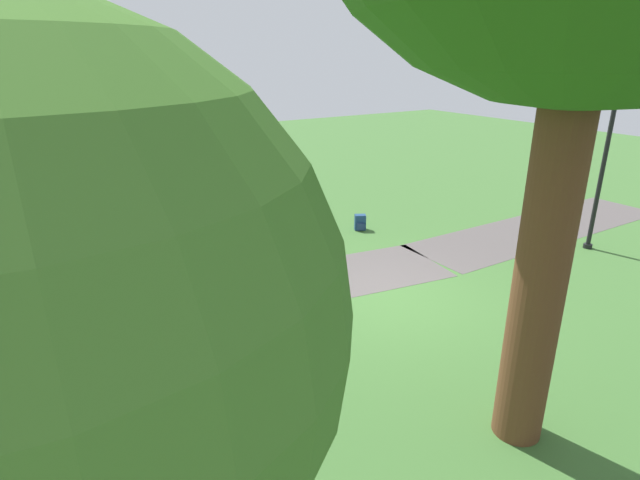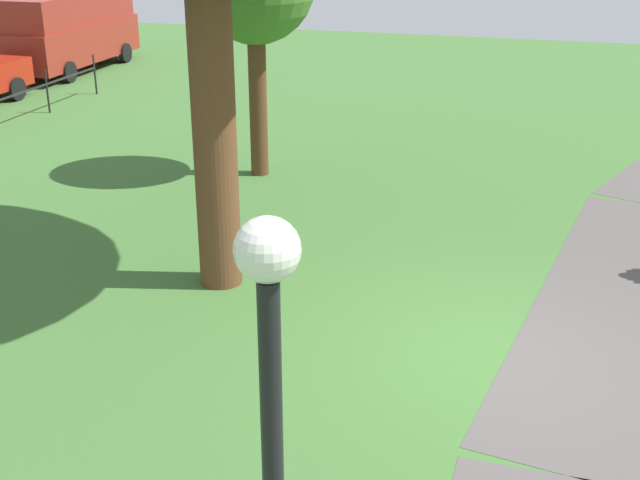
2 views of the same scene
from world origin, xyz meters
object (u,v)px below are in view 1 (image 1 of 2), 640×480
Objects in this scene: handbag_on_grass at (223,253)px; spare_backpack_on_lawn at (360,223)px; young_tree_near_path at (45,337)px; backpack_by_boulder at (163,233)px; lamp_post at (606,153)px; man_near_boulder at (179,237)px; woman_with_handbag at (256,212)px; lawn_boulder at (128,245)px; frisbee_on_grass at (135,244)px.

handbag_on_grass is 3.78m from spare_backpack_on_lawn.
young_tree_near_path is 11.41× the size of backpack_by_boulder.
lamp_post is at bearing 144.95° from backpack_by_boulder.
spare_backpack_on_lawn is at bearing -132.46° from young_tree_near_path.
man_near_boulder reaches higher than backpack_by_boulder.
woman_with_handbag and man_near_boulder have the same top height.
lamp_post reaches higher than spare_backpack_on_lawn.
woman_with_handbag is 1.20m from handbag_on_grass.
lawn_boulder is at bearing -10.59° from spare_backpack_on_lawn.
spare_backpack_on_lawn is (-4.89, -0.61, -0.74)m from man_near_boulder.
frisbee_on_grass is (-2.33, -10.27, -3.42)m from young_tree_near_path.
lawn_boulder is 4.31× the size of spare_backpack_on_lawn.
woman_with_handbag is at bearing -160.85° from man_near_boulder.
backpack_by_boulder is (8.33, -5.84, -2.06)m from lamp_post.
woman_with_handbag reaches higher than handbag_on_grass.
woman_with_handbag is at bearing -119.20° from young_tree_near_path.
young_tree_near_path is 12.17m from lamp_post.
young_tree_near_path is 11.07m from frisbee_on_grass.
young_tree_near_path is at bearing 20.95° from lamp_post.
frisbee_on_grass is at bearing -21.13° from spare_backpack_on_lawn.
lamp_post is 8.76m from handbag_on_grass.
backpack_by_boulder is at bearing -22.88° from spare_backpack_on_lawn.
man_near_boulder is at bearing 19.15° from woman_with_handbag.
frisbee_on_grass is (0.65, -0.09, -0.18)m from backpack_by_boulder.
spare_backpack_on_lawn is 5.59m from frisbee_on_grass.
handbag_on_grass is 1.41× the size of frisbee_on_grass.
man_near_boulder is at bearing 28.51° from handbag_on_grass.
lamp_post is 2.26× the size of man_near_boulder.
man_near_boulder is 4.99m from spare_backpack_on_lawn.
woman_with_handbag is at bearing 140.38° from frisbee_on_grass.
man_near_boulder is (-0.67, 1.65, 0.57)m from lawn_boulder.
handbag_on_grass is at bearing -151.49° from man_near_boulder.
spare_backpack_on_lawn is at bearing 178.21° from woman_with_handbag.
lawn_boulder reaches higher than spare_backpack_on_lawn.
lamp_post is at bearing -159.05° from young_tree_near_path.
young_tree_near_path is 11.09m from backpack_by_boulder.
lawn_boulder is (9.33, -4.96, -1.89)m from lamp_post.
backpack_by_boulder is 4.95m from spare_backpack_on_lawn.
backpack_by_boulder is (-0.33, -2.53, -0.74)m from man_near_boulder.
spare_backpack_on_lawn is at bearing -179.99° from handbag_on_grass.
woman_with_handbag is 6.71× the size of frisbee_on_grass.
handbag_on_grass is at bearing -114.56° from young_tree_near_path.
young_tree_near_path reaches higher than woman_with_handbag.
lamp_post reaches higher than woman_with_handbag.
man_near_boulder is 4.05× the size of spare_backpack_on_lawn.
lamp_post is 10.73m from lawn_boulder.
lamp_post is 9.16× the size of backpack_by_boulder.
woman_with_handbag reaches higher than backpack_by_boulder.
lawn_boulder is at bearing -102.09° from young_tree_near_path.
woman_with_handbag is (-4.66, -8.34, -2.50)m from young_tree_near_path.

